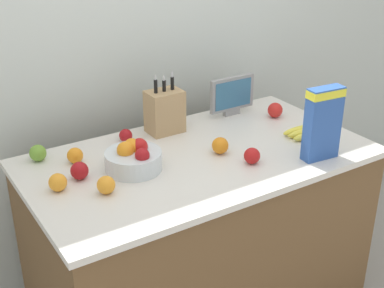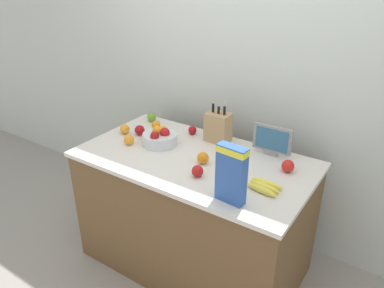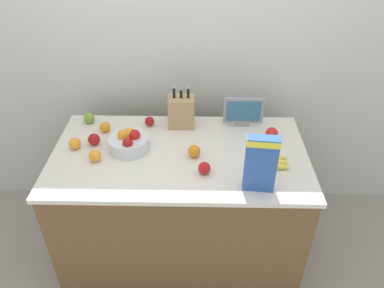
% 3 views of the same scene
% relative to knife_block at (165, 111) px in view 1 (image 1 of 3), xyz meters
% --- Properties ---
extents(wall_back, '(9.00, 0.06, 2.60)m').
position_rel_knife_block_xyz_m(wall_back, '(-0.00, 0.33, 0.28)').
color(wall_back, silver).
rests_on(wall_back, ground_plane).
extents(counter, '(1.59, 0.88, 0.91)m').
position_rel_knife_block_xyz_m(counter, '(-0.00, -0.32, -0.56)').
color(counter, brown).
rests_on(counter, ground_plane).
extents(knife_block, '(0.17, 0.13, 0.31)m').
position_rel_knife_block_xyz_m(knife_block, '(0.00, 0.00, 0.00)').
color(knife_block, tan).
rests_on(knife_block, counter).
extents(small_monitor, '(0.27, 0.03, 0.21)m').
position_rel_knife_block_xyz_m(small_monitor, '(0.42, 0.00, 0.01)').
color(small_monitor, gray).
rests_on(small_monitor, counter).
extents(cereal_box, '(0.18, 0.08, 0.34)m').
position_rel_knife_block_xyz_m(cereal_box, '(0.45, -0.63, 0.07)').
color(cereal_box, '#2D56A8').
rests_on(cereal_box, counter).
extents(fruit_bowl, '(0.25, 0.25, 0.13)m').
position_rel_knife_block_xyz_m(fruit_bowl, '(-0.32, -0.28, -0.06)').
color(fruit_bowl, silver).
rests_on(fruit_bowl, counter).
extents(banana_bunch, '(0.20, 0.14, 0.04)m').
position_rel_knife_block_xyz_m(banana_bunch, '(0.55, -0.42, -0.09)').
color(banana_bunch, yellow).
rests_on(banana_bunch, counter).
extents(apple_near_bananas, '(0.08, 0.08, 0.08)m').
position_rel_knife_block_xyz_m(apple_near_bananas, '(-0.55, -0.24, -0.07)').
color(apple_near_bananas, '#A31419').
rests_on(apple_near_bananas, counter).
extents(apple_rightmost, '(0.06, 0.06, 0.06)m').
position_rel_knife_block_xyz_m(apple_rightmost, '(-0.22, -0.01, -0.08)').
color(apple_rightmost, '#A31419').
rests_on(apple_rightmost, counter).
extents(apple_front, '(0.08, 0.08, 0.08)m').
position_rel_knife_block_xyz_m(apple_front, '(0.59, -0.15, -0.07)').
color(apple_front, red).
rests_on(apple_front, counter).
extents(apple_rear, '(0.08, 0.08, 0.08)m').
position_rel_knife_block_xyz_m(apple_rear, '(-0.64, 0.02, -0.07)').
color(apple_rear, '#6B9E33').
rests_on(apple_rear, counter).
extents(apple_middle, '(0.07, 0.07, 0.07)m').
position_rel_knife_block_xyz_m(apple_middle, '(0.15, -0.51, -0.07)').
color(apple_middle, red).
rests_on(apple_middle, counter).
extents(orange_by_cereal, '(0.08, 0.08, 0.08)m').
position_rel_knife_block_xyz_m(orange_by_cereal, '(-0.66, -0.28, -0.07)').
color(orange_by_cereal, orange).
rests_on(orange_by_cereal, counter).
extents(orange_front_left, '(0.08, 0.08, 0.08)m').
position_rel_knife_block_xyz_m(orange_front_left, '(0.09, -0.35, -0.07)').
color(orange_front_left, orange).
rests_on(orange_front_left, counter).
extents(orange_back_center, '(0.07, 0.07, 0.07)m').
position_rel_knife_block_xyz_m(orange_back_center, '(-0.50, -0.41, -0.07)').
color(orange_back_center, orange).
rests_on(orange_back_center, counter).
extents(orange_mid_left, '(0.07, 0.07, 0.07)m').
position_rel_knife_block_xyz_m(orange_mid_left, '(-0.51, -0.09, -0.07)').
color(orange_mid_left, orange).
rests_on(orange_mid_left, counter).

